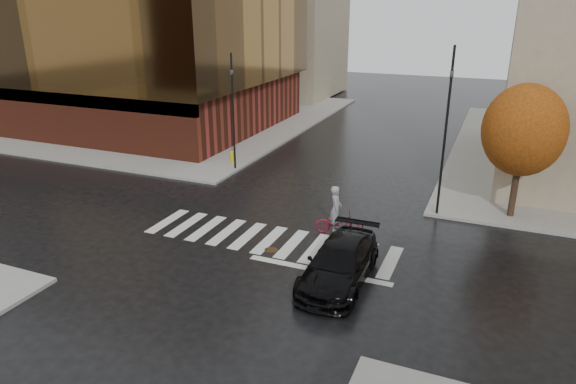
% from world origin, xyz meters
% --- Properties ---
extents(ground, '(120.00, 120.00, 0.00)m').
position_xyz_m(ground, '(0.00, 0.00, 0.00)').
color(ground, black).
rests_on(ground, ground).
extents(sidewalk_nw, '(30.00, 30.00, 0.15)m').
position_xyz_m(sidewalk_nw, '(-21.00, 21.00, 0.07)').
color(sidewalk_nw, gray).
rests_on(sidewalk_nw, ground).
extents(crosswalk, '(12.00, 3.00, 0.01)m').
position_xyz_m(crosswalk, '(0.00, 0.50, 0.01)').
color(crosswalk, silver).
rests_on(crosswalk, ground).
extents(office_glass, '(27.00, 19.00, 16.00)m').
position_xyz_m(office_glass, '(-22.00, 17.99, 8.28)').
color(office_glass, '#602517').
rests_on(office_glass, sidewalk_nw).
extents(building_nw_far, '(14.00, 12.00, 20.00)m').
position_xyz_m(building_nw_far, '(-16.00, 37.00, 10.15)').
color(building_nw_far, gray).
rests_on(building_nw_far, sidewalk_nw).
extents(tree_ne_a, '(3.80, 3.80, 6.50)m').
position_xyz_m(tree_ne_a, '(10.00, 7.40, 4.46)').
color(tree_ne_a, black).
rests_on(tree_ne_a, sidewalk_ne).
extents(sedan, '(2.27, 5.44, 1.57)m').
position_xyz_m(sedan, '(4.00, -1.80, 0.79)').
color(sedan, black).
rests_on(sedan, ground).
extents(cyclist, '(2.15, 1.23, 2.31)m').
position_xyz_m(cyclist, '(2.58, 2.36, 0.79)').
color(cyclist, maroon).
rests_on(cyclist, ground).
extents(traffic_light_nw, '(0.22, 0.20, 7.14)m').
position_xyz_m(traffic_light_nw, '(-6.30, 9.00, 4.20)').
color(traffic_light_nw, black).
rests_on(traffic_light_nw, sidewalk_nw).
extents(traffic_light_ne, '(0.17, 0.20, 8.15)m').
position_xyz_m(traffic_light_ne, '(6.59, 6.30, 4.90)').
color(traffic_light_ne, black).
rests_on(traffic_light_ne, sidewalk_ne).
extents(fire_hydrant, '(0.28, 0.28, 0.80)m').
position_xyz_m(fire_hydrant, '(-7.05, 10.00, 0.59)').
color(fire_hydrant, '#C8B70B').
rests_on(fire_hydrant, sidewalk_nw).
extents(manhole, '(0.63, 0.63, 0.01)m').
position_xyz_m(manhole, '(0.49, -0.39, 0.01)').
color(manhole, '#4C341B').
rests_on(manhole, ground).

